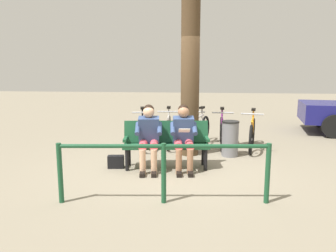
% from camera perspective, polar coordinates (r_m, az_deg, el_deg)
% --- Properties ---
extents(ground_plane, '(40.00, 40.00, 0.00)m').
position_cam_1_polar(ground_plane, '(6.18, 1.62, -7.40)').
color(ground_plane, gray).
extents(bench, '(1.65, 0.68, 0.87)m').
position_cam_1_polar(bench, '(6.16, -0.32, -2.58)').
color(bench, '#194C2D').
rests_on(bench, ground).
extents(person_reading, '(0.52, 0.80, 1.20)m').
position_cam_1_polar(person_reading, '(5.98, 2.74, -1.43)').
color(person_reading, '#334772').
rests_on(person_reading, ground).
extents(person_companion, '(0.52, 0.80, 1.20)m').
position_cam_1_polar(person_companion, '(5.97, -3.40, -1.45)').
color(person_companion, '#334772').
rests_on(person_companion, ground).
extents(handbag, '(0.32, 0.18, 0.24)m').
position_cam_1_polar(handbag, '(6.24, -9.11, -6.20)').
color(handbag, black).
rests_on(handbag, ground).
extents(tree_trunk, '(0.39, 0.39, 3.47)m').
position_cam_1_polar(tree_trunk, '(6.95, 3.90, 9.04)').
color(tree_trunk, '#4C3823').
rests_on(tree_trunk, ground).
extents(litter_bin, '(0.37, 0.37, 0.76)m').
position_cam_1_polar(litter_bin, '(7.07, 10.82, -2.17)').
color(litter_bin, slate).
rests_on(litter_bin, ground).
extents(bicycle_black, '(0.50, 1.66, 0.94)m').
position_cam_1_polar(bicycle_black, '(7.79, 14.51, -1.36)').
color(bicycle_black, black).
rests_on(bicycle_black, ground).
extents(bicycle_green, '(0.48, 1.68, 0.94)m').
position_cam_1_polar(bicycle_green, '(7.87, 9.39, -1.05)').
color(bicycle_green, black).
rests_on(bicycle_green, ground).
extents(bicycle_silver, '(0.61, 1.63, 0.94)m').
position_cam_1_polar(bicycle_silver, '(7.96, 5.54, -0.84)').
color(bicycle_silver, black).
rests_on(bicycle_silver, ground).
extents(bicycle_red, '(0.48, 1.68, 0.94)m').
position_cam_1_polar(bicycle_red, '(7.94, 0.09, -0.82)').
color(bicycle_red, black).
rests_on(bicycle_red, ground).
extents(bicycle_blue, '(0.52, 1.66, 0.94)m').
position_cam_1_polar(bicycle_blue, '(7.84, -4.44, -0.99)').
color(bicycle_blue, black).
rests_on(bicycle_blue, ground).
extents(railing_fence, '(2.92, 0.37, 0.85)m').
position_cam_1_polar(railing_fence, '(4.48, -0.76, -6.34)').
color(railing_fence, '#194C2D').
rests_on(railing_fence, ground).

